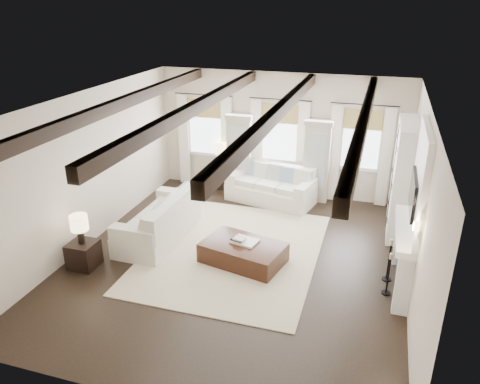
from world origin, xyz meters
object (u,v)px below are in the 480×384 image
(side_table_back, at_px, (222,176))
(sofa_left, at_px, (161,222))
(side_table_front, at_px, (84,254))
(sofa_back, at_px, (272,187))
(ottoman, at_px, (243,253))

(side_table_back, bearing_deg, sofa_left, -95.23)
(side_table_front, distance_m, side_table_back, 4.85)
(sofa_back, xyz_separation_m, ottoman, (0.18, -3.15, -0.17))
(ottoman, distance_m, side_table_front, 3.13)
(sofa_left, relative_size, ottoman, 1.47)
(sofa_back, height_order, side_table_front, sofa_back)
(side_table_front, bearing_deg, sofa_back, 56.76)
(side_table_back, bearing_deg, side_table_front, -104.86)
(ottoman, relative_size, side_table_back, 2.40)
(sofa_left, height_order, side_table_front, sofa_left)
(sofa_back, relative_size, ottoman, 1.50)
(sofa_back, relative_size, side_table_front, 4.54)
(sofa_left, xyz_separation_m, side_table_back, (0.29, 3.19, -0.07))
(sofa_left, distance_m, side_table_front, 1.78)
(sofa_back, height_order, ottoman, sofa_back)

